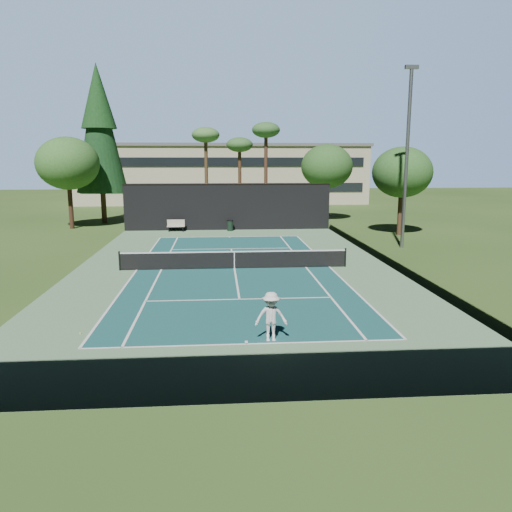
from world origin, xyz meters
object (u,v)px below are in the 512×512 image
at_px(player, 271,317).
at_px(trash_bin, 230,225).
at_px(tennis_ball_a, 80,333).
at_px(tennis_ball_c, 220,260).
at_px(tennis_net, 234,259).
at_px(tennis_ball_d, 185,255).
at_px(park_bench, 176,225).
at_px(tennis_ball_b, 199,264).

relative_size(player, trash_bin, 1.81).
bearing_deg(tennis_ball_a, tennis_ball_c, 68.61).
height_order(tennis_net, tennis_ball_c, tennis_net).
distance_m(tennis_ball_a, tennis_ball_c, 13.73).
relative_size(tennis_net, tennis_ball_d, 180.72).
bearing_deg(tennis_ball_c, player, -83.11).
bearing_deg(park_bench, tennis_ball_a, -92.94).
xyz_separation_m(tennis_ball_c, park_bench, (-3.68, 13.00, 0.51)).
xyz_separation_m(park_bench, trash_bin, (4.67, 0.00, -0.07)).
height_order(tennis_ball_a, tennis_ball_d, tennis_ball_d).
bearing_deg(tennis_ball_c, tennis_ball_b, -136.06).
distance_m(player, trash_bin, 26.96).
height_order(tennis_net, player, player).
bearing_deg(trash_bin, park_bench, -179.94).
bearing_deg(tennis_ball_d, park_bench, 97.35).
bearing_deg(tennis_ball_a, park_bench, 87.06).
height_order(tennis_ball_c, trash_bin, trash_bin).
relative_size(tennis_ball_c, tennis_ball_d, 0.97).
height_order(tennis_ball_a, tennis_ball_c, tennis_ball_c).
xyz_separation_m(tennis_ball_a, park_bench, (1.32, 25.78, 0.52)).
height_order(park_bench, trash_bin, park_bench).
xyz_separation_m(tennis_ball_a, trash_bin, (6.00, 25.79, 0.45)).
bearing_deg(tennis_ball_c, tennis_ball_d, 142.82).
height_order(player, tennis_ball_b, player).
bearing_deg(player, tennis_ball_d, 104.45).
bearing_deg(player, tennis_net, 94.62).
distance_m(tennis_ball_b, tennis_ball_c, 1.68).
relative_size(player, tennis_ball_c, 24.85).
relative_size(tennis_net, tennis_ball_a, 212.13).
xyz_separation_m(player, tennis_ball_b, (-2.90, 12.77, -0.83)).
distance_m(tennis_ball_b, tennis_ball_d, 3.03).
xyz_separation_m(tennis_ball_d, park_bench, (-1.46, 11.32, 0.51)).
relative_size(player, tennis_ball_d, 24.03).
distance_m(player, tennis_ball_c, 14.06).
relative_size(tennis_ball_a, tennis_ball_c, 0.88).
distance_m(tennis_net, player, 11.61).
bearing_deg(tennis_ball_d, tennis_ball_c, -37.18).
bearing_deg(tennis_ball_d, tennis_net, -52.99).
distance_m(tennis_ball_d, trash_bin, 11.78).
bearing_deg(tennis_ball_a, trash_bin, 76.91).
bearing_deg(tennis_ball_a, player, -9.81).
bearing_deg(tennis_net, tennis_ball_b, 149.60).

